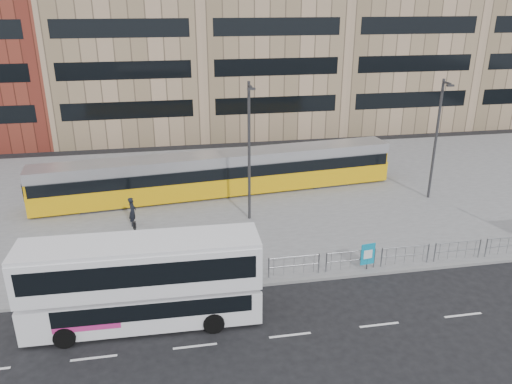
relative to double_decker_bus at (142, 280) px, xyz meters
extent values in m
plane|color=black|center=(8.01, 2.00, -2.15)|extent=(120.00, 120.00, 0.00)
cube|color=slate|center=(8.01, 14.00, -2.08)|extent=(64.00, 24.00, 0.15)
cube|color=gray|center=(8.01, 2.05, -2.08)|extent=(64.00, 0.25, 0.17)
cube|color=tan|center=(-1.99, 36.00, 8.85)|extent=(14.00, 16.00, 22.00)
cube|color=tan|center=(12.01, 36.00, 9.85)|extent=(14.00, 16.00, 24.00)
cube|color=tan|center=(26.01, 36.00, 8.35)|extent=(14.00, 16.00, 21.00)
cube|color=tan|center=(40.01, 36.00, 9.35)|extent=(14.00, 16.00, 23.00)
cylinder|color=gray|center=(10.01, 2.50, -0.95)|extent=(32.00, 0.05, 0.05)
cylinder|color=gray|center=(10.01, 2.50, -1.45)|extent=(32.00, 0.04, 0.04)
cylinder|color=gray|center=(-5.99, 2.50, -1.45)|extent=(0.07, 0.07, 1.10)
cube|color=white|center=(9.01, -2.00, -2.15)|extent=(62.00, 0.12, 0.01)
cube|color=white|center=(0.00, 0.00, -1.20)|extent=(10.00, 2.51, 1.54)
cube|color=white|center=(0.00, 0.00, 0.70)|extent=(10.00, 2.51, 1.90)
cube|color=white|center=(0.00, 0.00, 1.69)|extent=(10.00, 2.42, 0.27)
cube|color=black|center=(0.45, -0.01, -0.84)|extent=(8.19, 2.51, 0.77)
cube|color=black|center=(0.00, 0.00, 0.88)|extent=(9.46, 2.54, 1.00)
cube|color=#C5277B|center=(-2.26, 0.05, -1.25)|extent=(2.76, 2.39, 0.45)
cylinder|color=black|center=(2.87, -1.21, -1.70)|extent=(0.91, 0.29, 0.90)
cylinder|color=black|center=(2.92, 1.10, -1.70)|extent=(0.91, 0.29, 0.90)
cylinder|color=black|center=(-3.19, -1.09, -1.70)|extent=(0.91, 0.29, 0.90)
cylinder|color=black|center=(-3.14, 1.22, -1.70)|extent=(0.91, 0.29, 0.90)
cube|color=#E0A70C|center=(4.91, 14.44, -1.14)|extent=(25.54, 5.05, 1.45)
cube|color=black|center=(4.91, 14.44, -0.14)|extent=(25.18, 5.05, 0.82)
cube|color=#B9B9BE|center=(4.91, 14.44, 0.63)|extent=(25.52, 4.85, 0.73)
cube|color=#E0A70C|center=(17.01, 15.71, -0.55)|extent=(1.30, 2.15, 2.36)
cube|color=#E0A70C|center=(-7.19, 13.17, -0.55)|extent=(1.30, 2.15, 2.36)
cylinder|color=#2D2D30|center=(4.91, 14.44, -0.46)|extent=(2.38, 2.38, 2.72)
cube|color=#2D2D30|center=(13.04, 15.29, -1.78)|extent=(2.95, 2.56, 0.45)
cube|color=#2D2D30|center=(-3.22, 13.59, -1.78)|extent=(2.95, 2.56, 0.45)
cylinder|color=#2D2D30|center=(11.18, 2.40, -1.61)|extent=(0.06, 0.06, 0.78)
cube|color=#0C88B1|center=(11.18, 2.40, -1.13)|extent=(0.78, 0.16, 1.17)
cube|color=white|center=(11.18, 2.37, -1.13)|extent=(0.48, 0.08, 0.49)
imported|color=black|center=(-0.97, 10.03, -1.08)|extent=(0.53, 0.73, 1.84)
cylinder|color=#2D2D30|center=(-0.40, 3.63, -0.50)|extent=(0.12, 0.12, 3.00)
imported|color=#2D2D30|center=(-0.40, 3.63, 0.60)|extent=(0.17, 0.20, 1.00)
cylinder|color=#2D2D30|center=(6.26, 9.80, 2.33)|extent=(0.18, 0.18, 8.66)
cylinder|color=#2D2D30|center=(6.26, 9.40, 6.46)|extent=(0.14, 0.90, 0.14)
cube|color=#2D2D30|center=(6.26, 8.95, 6.36)|extent=(0.45, 0.20, 0.12)
cylinder|color=#2D2D30|center=(19.26, 11.06, 2.13)|extent=(0.18, 0.18, 8.26)
cylinder|color=#2D2D30|center=(19.26, 10.66, 6.06)|extent=(0.14, 0.90, 0.14)
cube|color=#2D2D30|center=(19.26, 10.21, 5.96)|extent=(0.45, 0.20, 0.12)
camera|label=1|loc=(1.48, -18.87, 11.18)|focal=35.00mm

